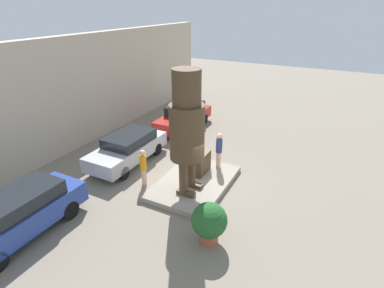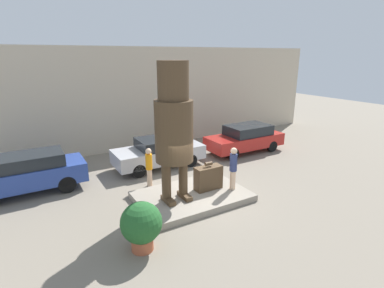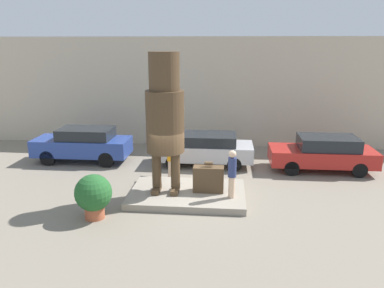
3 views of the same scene
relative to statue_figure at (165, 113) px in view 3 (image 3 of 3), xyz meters
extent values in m
plane|color=gray|center=(0.78, 0.07, -3.16)|extent=(60.00, 60.00, 0.00)
cube|color=gray|center=(0.78, 0.07, -3.04)|extent=(4.19, 2.83, 0.25)
cube|color=beige|center=(0.78, 7.76, -0.24)|extent=(28.00, 0.60, 5.85)
cube|color=#4C3823|center=(-0.34, -0.11, -2.83)|extent=(0.26, 0.77, 0.17)
cube|color=#4C3823|center=(0.34, -0.11, -2.83)|extent=(0.26, 0.77, 0.17)
cylinder|color=#4C3823|center=(-0.34, 0.00, -2.07)|extent=(0.34, 0.34, 1.35)
cylinder|color=#4C3823|center=(0.34, 0.00, -2.07)|extent=(0.34, 0.34, 1.35)
cylinder|color=#4C3823|center=(0.00, 0.00, -0.31)|extent=(1.35, 1.35, 2.17)
cylinder|color=#4C3823|center=(0.00, 0.00, 1.42)|extent=(1.06, 1.06, 1.30)
cube|color=#4C3823|center=(1.54, 0.10, -2.44)|extent=(1.11, 0.46, 0.95)
cylinder|color=#4C3823|center=(1.54, 0.10, -1.84)|extent=(0.30, 0.14, 0.14)
cylinder|color=beige|center=(2.38, -0.39, -2.53)|extent=(0.22, 0.22, 0.78)
cylinder|color=navy|center=(2.38, -0.39, -1.79)|extent=(0.29, 0.29, 0.69)
sphere|color=beige|center=(2.38, -0.39, -1.32)|extent=(0.26, 0.26, 0.26)
cube|color=#284293|center=(-4.68, 3.93, -2.42)|extent=(4.50, 1.72, 0.78)
cube|color=#1E2328|center=(-4.46, 3.93, -1.78)|extent=(2.47, 1.54, 0.50)
cylinder|color=black|center=(-6.08, 3.16, -2.81)|extent=(0.71, 0.18, 0.71)
cylinder|color=black|center=(-6.08, 4.70, -2.81)|extent=(0.71, 0.18, 0.71)
cylinder|color=black|center=(-3.29, 3.16, -2.81)|extent=(0.71, 0.18, 0.71)
cylinder|color=black|center=(-3.29, 4.70, -2.81)|extent=(0.71, 0.18, 0.71)
cube|color=#B7B7BC|center=(1.15, 3.97, -2.50)|extent=(4.43, 1.82, 0.69)
cube|color=#1E2328|center=(1.37, 3.97, -1.92)|extent=(2.44, 1.64, 0.47)
cylinder|color=black|center=(-0.22, 3.15, -2.85)|extent=(0.64, 0.18, 0.64)
cylinder|color=black|center=(-0.22, 4.79, -2.85)|extent=(0.64, 0.18, 0.64)
cylinder|color=black|center=(2.53, 3.15, -2.85)|extent=(0.64, 0.18, 0.64)
cylinder|color=black|center=(2.53, 4.79, -2.85)|extent=(0.64, 0.18, 0.64)
cube|color=#B2231E|center=(6.37, 3.65, -2.50)|extent=(4.53, 1.80, 0.68)
cube|color=#1E2328|center=(6.60, 3.65, -1.89)|extent=(2.49, 1.62, 0.55)
cylinder|color=black|center=(4.97, 2.84, -2.84)|extent=(0.64, 0.18, 0.64)
cylinder|color=black|center=(4.97, 4.46, -2.84)|extent=(0.64, 0.18, 0.64)
cylinder|color=black|center=(7.78, 2.84, -2.84)|extent=(0.64, 0.18, 0.64)
cylinder|color=black|center=(7.78, 4.46, -2.84)|extent=(0.64, 0.18, 0.64)
cylinder|color=#AD5638|center=(-2.05, -1.89, -2.98)|extent=(0.63, 0.63, 0.37)
sphere|color=#235B28|center=(-2.05, -1.89, -2.29)|extent=(1.19, 1.19, 1.19)
cylinder|color=beige|center=(-0.15, 2.07, -2.79)|extent=(0.22, 0.22, 0.76)
cylinder|color=orange|center=(-0.15, 2.07, -2.07)|extent=(0.29, 0.29, 0.67)
sphere|color=beige|center=(-0.15, 2.07, -1.61)|extent=(0.25, 0.25, 0.25)
camera|label=1|loc=(-9.19, -4.93, 4.11)|focal=28.00mm
camera|label=2|loc=(-4.59, -9.01, 2.25)|focal=28.00mm
camera|label=3|loc=(2.14, -12.68, 2.33)|focal=35.00mm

